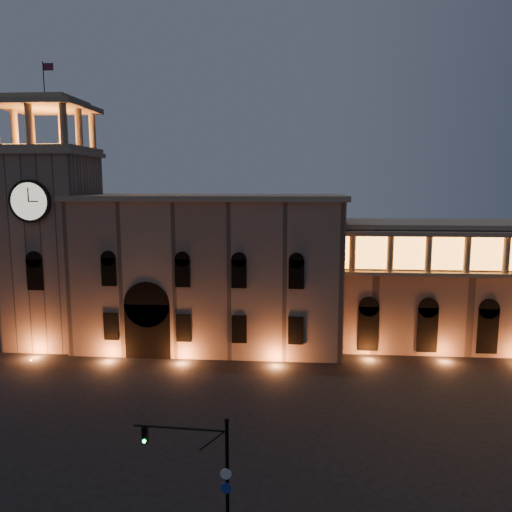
% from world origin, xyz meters
% --- Properties ---
extents(ground, '(160.00, 160.00, 0.00)m').
position_xyz_m(ground, '(0.00, 0.00, 0.00)').
color(ground, black).
rests_on(ground, ground).
extents(government_building, '(30.80, 12.80, 17.60)m').
position_xyz_m(government_building, '(-2.08, 21.93, 8.77)').
color(government_building, '#876C58').
rests_on(government_building, ground).
extents(clock_tower, '(9.80, 9.80, 32.40)m').
position_xyz_m(clock_tower, '(-20.50, 20.98, 12.50)').
color(clock_tower, '#876C58').
rests_on(clock_tower, ground).
extents(colonnade_wing, '(40.60, 11.50, 14.50)m').
position_xyz_m(colonnade_wing, '(32.00, 23.92, 7.33)').
color(colonnade_wing, '#826753').
rests_on(colonnade_wing, ground).
extents(traffic_light, '(5.20, 0.66, 7.13)m').
position_xyz_m(traffic_light, '(3.55, -11.53, 3.75)').
color(traffic_light, black).
rests_on(traffic_light, ground).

